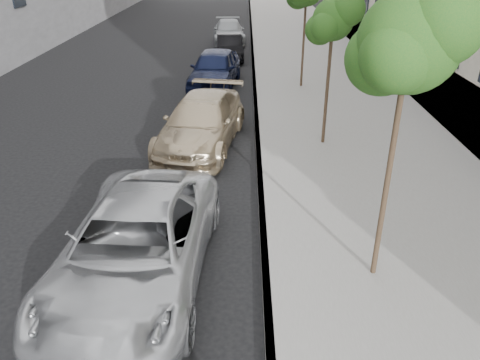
{
  "coord_description": "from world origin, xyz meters",
  "views": [
    {
      "loc": [
        0.77,
        -5.63,
        5.67
      ],
      "look_at": [
        0.67,
        2.63,
        1.5
      ],
      "focal_mm": 35.0,
      "sensor_mm": 36.0,
      "label": 1
    }
  ],
  "objects_px": {
    "suv": "(202,122)",
    "sedan_rear": "(229,32)",
    "minivan": "(136,247)",
    "sedan_black": "(230,47)",
    "tree_mid": "(334,20)",
    "sedan_blue": "(215,69)",
    "tree_near": "(411,42)"
  },
  "relations": [
    {
      "from": "tree_near",
      "to": "minivan",
      "type": "relative_size",
      "value": 0.93
    },
    {
      "from": "suv",
      "to": "sedan_black",
      "type": "height_order",
      "value": "suv"
    },
    {
      "from": "tree_near",
      "to": "sedan_black",
      "type": "relative_size",
      "value": 1.34
    },
    {
      "from": "tree_mid",
      "to": "suv",
      "type": "relative_size",
      "value": 0.85
    },
    {
      "from": "suv",
      "to": "sedan_blue",
      "type": "distance_m",
      "value": 6.71
    },
    {
      "from": "tree_mid",
      "to": "sedan_blue",
      "type": "relative_size",
      "value": 0.93
    },
    {
      "from": "tree_mid",
      "to": "sedan_black",
      "type": "distance_m",
      "value": 13.24
    },
    {
      "from": "minivan",
      "to": "sedan_blue",
      "type": "bearing_deg",
      "value": 90.47
    },
    {
      "from": "tree_mid",
      "to": "minivan",
      "type": "relative_size",
      "value": 0.8
    },
    {
      "from": "minivan",
      "to": "suv",
      "type": "bearing_deg",
      "value": 87.8
    },
    {
      "from": "tree_mid",
      "to": "sedan_black",
      "type": "height_order",
      "value": "tree_mid"
    },
    {
      "from": "minivan",
      "to": "sedan_black",
      "type": "relative_size",
      "value": 1.43
    },
    {
      "from": "sedan_rear",
      "to": "suv",
      "type": "bearing_deg",
      "value": -94.76
    },
    {
      "from": "suv",
      "to": "sedan_blue",
      "type": "xyz_separation_m",
      "value": [
        0.01,
        6.71,
        0.06
      ]
    },
    {
      "from": "suv",
      "to": "sedan_black",
      "type": "relative_size",
      "value": 1.34
    },
    {
      "from": "suv",
      "to": "tree_mid",
      "type": "bearing_deg",
      "value": 8.6
    },
    {
      "from": "tree_near",
      "to": "sedan_blue",
      "type": "bearing_deg",
      "value": 106.0
    },
    {
      "from": "tree_mid",
      "to": "sedan_rear",
      "type": "xyz_separation_m",
      "value": [
        -3.52,
        17.28,
        -3.11
      ]
    },
    {
      "from": "minivan",
      "to": "suv",
      "type": "relative_size",
      "value": 1.07
    },
    {
      "from": "tree_mid",
      "to": "sedan_rear",
      "type": "height_order",
      "value": "tree_mid"
    },
    {
      "from": "minivan",
      "to": "sedan_blue",
      "type": "relative_size",
      "value": 1.17
    },
    {
      "from": "minivan",
      "to": "sedan_blue",
      "type": "xyz_separation_m",
      "value": [
        0.64,
        13.38,
        0.04
      ]
    },
    {
      "from": "tree_near",
      "to": "tree_mid",
      "type": "bearing_deg",
      "value": 90.0
    },
    {
      "from": "suv",
      "to": "sedan_rear",
      "type": "bearing_deg",
      "value": 98.25
    },
    {
      "from": "tree_mid",
      "to": "sedan_blue",
      "type": "height_order",
      "value": "tree_mid"
    },
    {
      "from": "suv",
      "to": "sedan_black",
      "type": "xyz_separation_m",
      "value": [
        0.48,
        12.38,
        -0.11
      ]
    },
    {
      "from": "minivan",
      "to": "sedan_rear",
      "type": "distance_m",
      "value": 23.93
    },
    {
      "from": "minivan",
      "to": "suv",
      "type": "xyz_separation_m",
      "value": [
        0.63,
        6.67,
        -0.02
      ]
    },
    {
      "from": "tree_near",
      "to": "sedan_blue",
      "type": "xyz_separation_m",
      "value": [
        -3.8,
        13.25,
        -3.57
      ]
    },
    {
      "from": "minivan",
      "to": "sedan_rear",
      "type": "height_order",
      "value": "minivan"
    },
    {
      "from": "tree_near",
      "to": "suv",
      "type": "height_order",
      "value": "tree_near"
    },
    {
      "from": "tree_near",
      "to": "minivan",
      "type": "distance_m",
      "value": 5.72
    }
  ]
}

